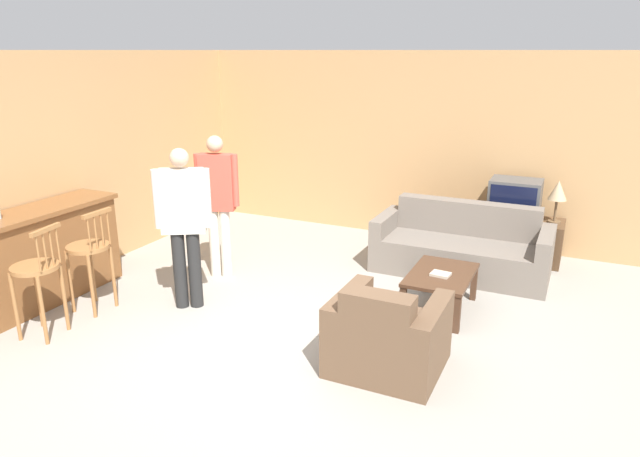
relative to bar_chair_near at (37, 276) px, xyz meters
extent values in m
plane|color=gray|center=(2.22, 0.82, -0.61)|extent=(24.00, 24.00, 0.00)
cube|color=tan|center=(2.22, 4.47, 0.69)|extent=(9.40, 0.08, 2.60)
cube|color=tan|center=(-0.99, 2.14, 0.69)|extent=(0.08, 8.65, 2.60)
cube|color=brown|center=(-0.65, 0.31, -0.12)|extent=(0.47, 2.25, 0.97)
cube|color=brown|center=(-0.65, 0.31, 0.39)|extent=(0.55, 2.31, 0.05)
cylinder|color=#996638|center=(-0.01, 0.00, 0.08)|extent=(0.49, 0.49, 0.04)
cylinder|color=#996638|center=(-0.19, 0.12, -0.27)|extent=(0.04, 0.04, 0.67)
cylinder|color=#996638|center=(-0.13, -0.17, -0.27)|extent=(0.04, 0.04, 0.67)
cylinder|color=#996638|center=(0.10, 0.17, -0.27)|extent=(0.04, 0.04, 0.67)
cylinder|color=#996638|center=(0.16, -0.12, -0.27)|extent=(0.04, 0.04, 0.67)
cylinder|color=#996638|center=(0.14, 0.15, 0.27)|extent=(0.02, 0.02, 0.34)
cylinder|color=#996638|center=(0.15, 0.07, 0.27)|extent=(0.02, 0.02, 0.34)
cylinder|color=#996638|center=(0.17, -0.01, 0.27)|extent=(0.02, 0.02, 0.34)
cylinder|color=#996638|center=(0.18, -0.10, 0.27)|extent=(0.02, 0.02, 0.34)
cube|color=#996638|center=(0.16, 0.03, 0.46)|extent=(0.10, 0.36, 0.04)
cylinder|color=#996638|center=(-0.01, 0.63, 0.08)|extent=(0.42, 0.42, 0.04)
cylinder|color=#996638|center=(-0.16, 0.78, -0.27)|extent=(0.04, 0.04, 0.67)
cylinder|color=#996638|center=(-0.16, 0.48, -0.27)|extent=(0.04, 0.04, 0.67)
cylinder|color=#996638|center=(0.13, 0.78, -0.27)|extent=(0.04, 0.04, 0.67)
cylinder|color=#996638|center=(0.13, 0.48, -0.27)|extent=(0.04, 0.04, 0.67)
cylinder|color=#996638|center=(0.16, 0.76, 0.27)|extent=(0.02, 0.02, 0.34)
cylinder|color=#996638|center=(0.16, 0.67, 0.27)|extent=(0.02, 0.02, 0.34)
cylinder|color=#996638|center=(0.17, 0.59, 0.27)|extent=(0.02, 0.02, 0.34)
cylinder|color=#996638|center=(0.17, 0.50, 0.27)|extent=(0.02, 0.02, 0.34)
cube|color=#996638|center=(0.16, 0.63, 0.46)|extent=(0.04, 0.36, 0.04)
cube|color=#70665B|center=(3.23, 3.27, -0.40)|extent=(1.73, 0.88, 0.41)
cube|color=#70665B|center=(3.23, 3.60, 0.01)|extent=(1.73, 0.22, 0.41)
cube|color=#70665B|center=(2.28, 3.27, -0.29)|extent=(0.16, 0.88, 0.64)
cube|color=#70665B|center=(4.18, 3.27, -0.29)|extent=(0.16, 0.88, 0.64)
cube|color=brown|center=(3.13, 0.84, -0.40)|extent=(0.58, 0.83, 0.41)
cube|color=brown|center=(3.13, 0.53, 0.00)|extent=(0.58, 0.22, 0.39)
cube|color=brown|center=(3.50, 0.84, -0.29)|extent=(0.16, 0.83, 0.63)
cube|color=brown|center=(2.76, 0.84, -0.29)|extent=(0.16, 0.83, 0.63)
cube|color=#472D1E|center=(3.26, 2.13, -0.21)|extent=(0.62, 0.92, 0.04)
cube|color=#472D1E|center=(3.00, 1.71, -0.42)|extent=(0.06, 0.06, 0.38)
cube|color=#472D1E|center=(3.53, 1.71, -0.42)|extent=(0.06, 0.06, 0.38)
cube|color=#472D1E|center=(3.00, 2.55, -0.42)|extent=(0.06, 0.06, 0.38)
cube|color=#472D1E|center=(3.53, 2.55, -0.42)|extent=(0.06, 0.06, 0.38)
cube|color=#513823|center=(3.71, 4.09, -0.34)|extent=(1.25, 0.54, 0.54)
cube|color=#4C4C4C|center=(3.71, 4.09, 0.18)|extent=(0.62, 0.46, 0.50)
cube|color=black|center=(3.71, 3.85, 0.18)|extent=(0.55, 0.01, 0.43)
cube|color=#B7AD99|center=(3.27, 2.07, -0.18)|extent=(0.20, 0.17, 0.03)
cylinder|color=brown|center=(4.20, 4.09, -0.06)|extent=(0.16, 0.16, 0.02)
cylinder|color=brown|center=(4.20, 4.09, 0.09)|extent=(0.03, 0.03, 0.27)
cone|color=tan|center=(4.20, 4.09, 0.35)|extent=(0.22, 0.22, 0.24)
cylinder|color=silver|center=(0.73, 1.98, -0.19)|extent=(0.12, 0.12, 0.83)
cylinder|color=silver|center=(0.60, 1.94, -0.19)|extent=(0.12, 0.12, 0.83)
cube|color=#CC4C3D|center=(0.66, 1.96, 0.54)|extent=(0.42, 0.28, 0.65)
cylinder|color=#CC4C3D|center=(0.86, 2.03, 0.57)|extent=(0.08, 0.08, 0.60)
cylinder|color=#CC4C3D|center=(0.46, 1.89, 0.57)|extent=(0.08, 0.08, 0.60)
sphere|color=tan|center=(0.66, 1.96, 0.98)|extent=(0.19, 0.19, 0.19)
cylinder|color=black|center=(0.91, 1.15, -0.20)|extent=(0.14, 0.14, 0.82)
cylinder|color=black|center=(0.77, 1.07, -0.20)|extent=(0.14, 0.14, 0.82)
cube|color=beige|center=(0.84, 1.11, 0.54)|extent=(0.47, 0.37, 0.65)
cylinder|color=beige|center=(1.05, 1.23, 0.57)|extent=(0.09, 0.09, 0.60)
cylinder|color=beige|center=(0.63, 0.99, 0.57)|extent=(0.09, 0.09, 0.60)
sphere|color=tan|center=(0.84, 1.11, 0.98)|extent=(0.19, 0.19, 0.19)
camera|label=1|loc=(4.44, -3.32, 1.99)|focal=32.00mm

